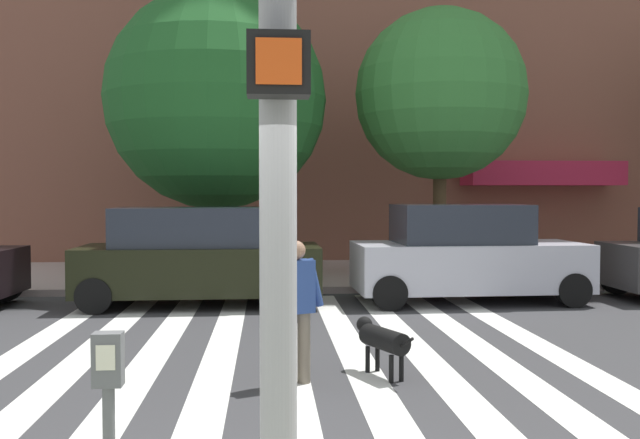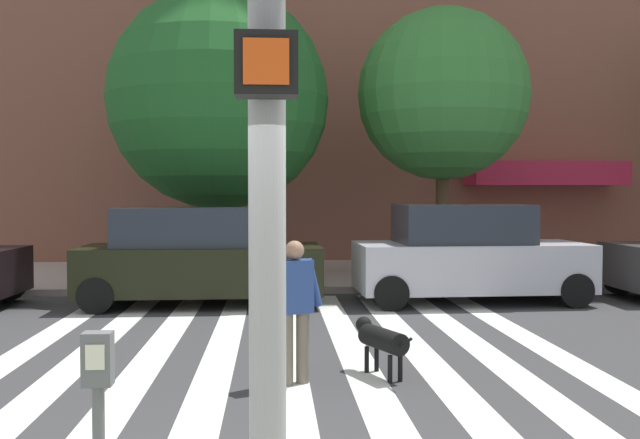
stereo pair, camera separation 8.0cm
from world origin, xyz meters
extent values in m
plane|color=#353538|center=(0.00, 5.57, 0.00)|extent=(160.00, 160.00, 0.00)
cube|color=#A6928E|center=(0.00, 14.15, 0.07)|extent=(80.00, 6.00, 0.15)
cube|color=silver|center=(-3.30, 5.57, 0.00)|extent=(0.45, 10.55, 0.01)
cube|color=silver|center=(-2.40, 5.57, 0.00)|extent=(0.45, 10.55, 0.01)
cube|color=silver|center=(-1.50, 5.57, 0.00)|extent=(0.45, 10.55, 0.01)
cube|color=silver|center=(-0.60, 5.57, 0.00)|extent=(0.45, 10.55, 0.01)
cube|color=silver|center=(0.30, 5.57, 0.00)|extent=(0.45, 10.55, 0.01)
cube|color=silver|center=(1.20, 5.57, 0.00)|extent=(0.45, 10.55, 0.01)
cube|color=silver|center=(2.10, 5.57, 0.00)|extent=(0.45, 10.55, 0.01)
cube|color=silver|center=(3.00, 5.57, 0.00)|extent=(0.45, 10.55, 0.01)
cube|color=silver|center=(3.90, 5.57, 0.00)|extent=(0.45, 10.55, 0.01)
cube|color=#B41F3F|center=(8.16, 16.55, 2.75)|extent=(4.57, 1.60, 0.70)
cylinder|color=gray|center=(0.09, -0.52, 3.05)|extent=(0.18, 0.18, 5.80)
cube|color=black|center=(0.09, -0.72, 2.75)|extent=(0.28, 0.18, 0.28)
cube|color=#E54C14|center=(0.09, -0.82, 2.75)|extent=(0.20, 0.01, 0.20)
cube|color=#515456|center=(-0.73, -0.46, 1.38)|extent=(0.14, 0.10, 0.26)
cube|color=beige|center=(-0.73, -0.52, 1.40)|extent=(0.09, 0.01, 0.12)
cylinder|color=black|center=(-5.21, 10.58, 0.33)|extent=(0.67, 0.24, 0.66)
cube|color=black|center=(-1.27, 9.83, 0.70)|extent=(4.61, 1.97, 0.91)
cube|color=#232833|center=(-1.45, 9.83, 1.53)|extent=(2.86, 1.72, 0.74)
cylinder|color=black|center=(0.54, 10.73, 0.33)|extent=(0.66, 0.23, 0.66)
cylinder|color=black|center=(0.56, 8.97, 0.33)|extent=(0.66, 0.23, 0.66)
cylinder|color=black|center=(-3.09, 10.69, 0.33)|extent=(0.66, 0.23, 0.66)
cylinder|color=black|center=(-3.07, 8.93, 0.33)|extent=(0.66, 0.23, 0.66)
cube|color=#B2B3C1|center=(4.03, 9.83, 0.72)|extent=(4.57, 2.03, 0.93)
cube|color=#232833|center=(3.85, 9.82, 1.57)|extent=(2.57, 1.75, 0.76)
cylinder|color=black|center=(5.78, 10.75, 0.33)|extent=(0.67, 0.24, 0.66)
cylinder|color=black|center=(5.83, 9.01, 0.33)|extent=(0.67, 0.24, 0.66)
cylinder|color=black|center=(2.23, 10.64, 0.33)|extent=(0.67, 0.24, 0.66)
cylinder|color=black|center=(2.28, 8.91, 0.33)|extent=(0.67, 0.24, 0.66)
cylinder|color=black|center=(7.53, 10.66, 0.33)|extent=(0.66, 0.22, 0.66)
cylinder|color=#4C3823|center=(-1.16, 12.87, 1.55)|extent=(0.28, 0.28, 2.81)
sphere|color=#1E5623|center=(-1.16, 12.87, 4.38)|extent=(5.18, 5.18, 5.18)
cylinder|color=#4C3823|center=(4.27, 13.16, 1.79)|extent=(0.32, 0.32, 3.29)
sphere|color=#337533|center=(4.27, 13.16, 4.59)|extent=(4.19, 4.19, 4.19)
cylinder|color=#6B6051|center=(0.26, 4.01, 0.41)|extent=(0.20, 0.20, 0.82)
cylinder|color=#6B6051|center=(0.45, 4.09, 0.41)|extent=(0.20, 0.20, 0.82)
cube|color=navy|center=(0.36, 4.05, 1.12)|extent=(0.44, 0.37, 0.60)
cylinder|color=navy|center=(0.14, 3.95, 1.15)|extent=(0.24, 0.17, 0.57)
cylinder|color=navy|center=(0.58, 4.14, 1.15)|extent=(0.24, 0.17, 0.57)
sphere|color=#936B51|center=(0.36, 4.05, 1.53)|extent=(0.29, 0.29, 0.22)
cylinder|color=black|center=(1.41, 4.28, 0.45)|extent=(0.53, 0.78, 0.26)
sphere|color=black|center=(1.23, 4.69, 0.55)|extent=(0.26, 0.26, 0.20)
cylinder|color=black|center=(1.60, 3.85, 0.50)|extent=(0.13, 0.23, 0.16)
cylinder|color=black|center=(1.24, 4.49, 0.16)|extent=(0.07, 0.07, 0.32)
cylinder|color=black|center=(1.37, 4.55, 0.16)|extent=(0.07, 0.07, 0.32)
cylinder|color=black|center=(1.45, 4.02, 0.16)|extent=(0.07, 0.07, 0.32)
cylinder|color=black|center=(1.58, 4.08, 0.16)|extent=(0.07, 0.07, 0.32)
camera|label=1|loc=(0.04, -3.89, 2.18)|focal=39.52mm
camera|label=2|loc=(0.12, -3.89, 2.18)|focal=39.52mm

